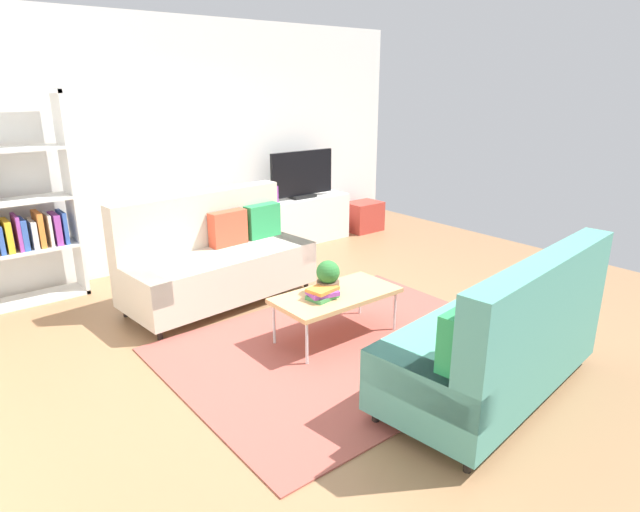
# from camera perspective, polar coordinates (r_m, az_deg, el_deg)

# --- Properties ---
(ground_plane) EXTENTS (7.68, 7.68, 0.00)m
(ground_plane) POSITION_cam_1_polar(r_m,az_deg,el_deg) (4.95, 1.48, -7.83)
(ground_plane) COLOR #936B47
(wall_far) EXTENTS (6.40, 0.12, 2.90)m
(wall_far) POSITION_cam_1_polar(r_m,az_deg,el_deg) (6.87, -13.99, 11.57)
(wall_far) COLOR white
(wall_far) RESTS_ON ground_plane
(area_rug) EXTENTS (2.90, 2.20, 0.01)m
(area_rug) POSITION_cam_1_polar(r_m,az_deg,el_deg) (4.65, 2.85, -9.58)
(area_rug) COLOR #9E4C42
(area_rug) RESTS_ON ground_plane
(couch_beige) EXTENTS (1.97, 1.00, 1.10)m
(couch_beige) POSITION_cam_1_polar(r_m,az_deg,el_deg) (5.55, -10.95, -0.31)
(couch_beige) COLOR beige
(couch_beige) RESTS_ON ground_plane
(couch_green) EXTENTS (1.99, 1.07, 1.10)m
(couch_green) POSITION_cam_1_polar(r_m,az_deg,el_deg) (4.00, 18.62, -8.45)
(couch_green) COLOR teal
(couch_green) RESTS_ON ground_plane
(coffee_table) EXTENTS (1.10, 0.56, 0.42)m
(coffee_table) POSITION_cam_1_polar(r_m,az_deg,el_deg) (4.65, 1.75, -4.29)
(coffee_table) COLOR tan
(coffee_table) RESTS_ON ground_plane
(tv_console) EXTENTS (1.40, 0.44, 0.64)m
(tv_console) POSITION_cam_1_polar(r_m,az_deg,el_deg) (7.53, -1.97, 3.87)
(tv_console) COLOR silver
(tv_console) RESTS_ON ground_plane
(tv) EXTENTS (1.00, 0.20, 0.64)m
(tv) POSITION_cam_1_polar(r_m,az_deg,el_deg) (7.39, -1.93, 8.60)
(tv) COLOR black
(tv) RESTS_ON tv_console
(bookshelf) EXTENTS (1.10, 0.36, 2.10)m
(bookshelf) POSITION_cam_1_polar(r_m,az_deg,el_deg) (6.05, -30.06, 4.26)
(bookshelf) COLOR white
(bookshelf) RESTS_ON ground_plane
(storage_trunk) EXTENTS (0.52, 0.40, 0.44)m
(storage_trunk) POSITION_cam_1_polar(r_m,az_deg,el_deg) (8.17, 4.65, 4.23)
(storage_trunk) COLOR #B2382D
(storage_trunk) RESTS_ON ground_plane
(potted_plant) EXTENTS (0.20, 0.20, 0.29)m
(potted_plant) POSITION_cam_1_polar(r_m,az_deg,el_deg) (4.59, 0.86, -2.27)
(potted_plant) COLOR brown
(potted_plant) RESTS_ON coffee_table
(table_book_0) EXTENTS (0.26, 0.21, 0.03)m
(table_book_0) POSITION_cam_1_polar(r_m,az_deg,el_deg) (4.52, 0.27, -4.35)
(table_book_0) COLOR #3F8C4C
(table_book_0) RESTS_ON coffee_table
(table_book_1) EXTENTS (0.27, 0.22, 0.04)m
(table_book_1) POSITION_cam_1_polar(r_m,az_deg,el_deg) (4.51, 0.27, -3.94)
(table_book_1) COLOR purple
(table_book_1) RESTS_ON table_book_0
(table_book_2) EXTENTS (0.27, 0.22, 0.03)m
(table_book_2) POSITION_cam_1_polar(r_m,az_deg,el_deg) (4.50, 0.27, -3.55)
(table_book_2) COLOR orange
(table_book_2) RESTS_ON table_book_1
(vase_0) EXTENTS (0.09, 0.09, 0.15)m
(vase_0) POSITION_cam_1_polar(r_m,az_deg,el_deg) (7.16, -5.98, 6.30)
(vase_0) COLOR #4C72B2
(vase_0) RESTS_ON tv_console
(bottle_0) EXTENTS (0.04, 0.04, 0.22)m
(bottle_0) POSITION_cam_1_polar(r_m,az_deg,el_deg) (7.16, -4.61, 6.60)
(bottle_0) COLOR purple
(bottle_0) RESTS_ON tv_console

